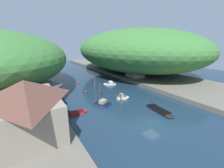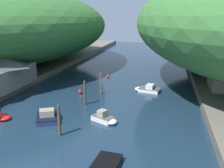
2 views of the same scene
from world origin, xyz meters
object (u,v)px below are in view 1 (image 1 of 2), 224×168
object	(u,v)px
waterfront_building	(27,106)
person_by_boathouse	(44,100)
channel_buoy_near	(86,91)
boat_red_skiff	(123,97)
boathouse_shed	(39,89)
right_bank_cottage	(135,71)
boat_far_right_bank	(101,103)
boat_yellow_tender	(109,84)
person_on_quay	(44,95)
channel_buoy_far	(79,82)
boat_white_cruiser	(79,112)
boat_navy_launch	(161,111)

from	to	relation	value
waterfront_building	person_by_boathouse	distance (m)	10.44
channel_buoy_near	boat_red_skiff	bearing A→B (deg)	-56.14
boathouse_shed	right_bank_cottage	bearing A→B (deg)	10.94
channel_buoy_near	boat_far_right_bank	bearing A→B (deg)	-92.23
boathouse_shed	boat_red_skiff	size ratio (longest dim) A/B	3.21
boathouse_shed	right_bank_cottage	distance (m)	32.63
channel_buoy_near	person_by_boathouse	xyz separation A→B (m)	(-11.08, -5.14, 1.71)
boathouse_shed	channel_buoy_near	xyz separation A→B (m)	(11.53, 2.41, -3.22)
right_bank_cottage	boat_yellow_tender	xyz separation A→B (m)	(-11.04, -0.45, -3.08)
right_bank_cottage	person_on_quay	distance (m)	31.75
channel_buoy_far	boat_yellow_tender	bearing A→B (deg)	-42.16
boat_far_right_bank	channel_buoy_far	size ratio (longest dim) A/B	5.72
boathouse_shed	boat_white_cruiser	world-z (taller)	boathouse_shed
waterfront_building	boat_yellow_tender	world-z (taller)	waterfront_building
boathouse_shed	channel_buoy_near	size ratio (longest dim) A/B	13.06
boathouse_shed	right_bank_cottage	xyz separation A→B (m)	(32.04, 6.19, -0.10)
waterfront_building	boat_far_right_bank	size ratio (longest dim) A/B	2.77
waterfront_building	channel_buoy_far	bearing A→B (deg)	57.64
boat_navy_launch	boat_far_right_bank	bearing A→B (deg)	-42.74
right_bank_cottage	person_on_quay	size ratio (longest dim) A/B	3.63
channel_buoy_far	person_by_boathouse	bearing A→B (deg)	-129.57
waterfront_building	boat_red_skiff	xyz separation A→B (m)	(20.16, 5.73, -4.53)
right_bank_cottage	boat_yellow_tender	distance (m)	11.47
boat_red_skiff	person_by_boathouse	world-z (taller)	person_by_boathouse
right_bank_cottage	person_by_boathouse	world-z (taller)	right_bank_cottage
boat_red_skiff	channel_buoy_near	bearing A→B (deg)	-119.98
boat_red_skiff	person_on_quay	bearing A→B (deg)	-86.18
boat_navy_launch	channel_buoy_near	distance (m)	20.55
waterfront_building	boat_navy_launch	xyz separation A→B (m)	(22.09, -4.26, -4.69)
boat_far_right_bank	person_by_boathouse	bearing A→B (deg)	130.83
channel_buoy_near	channel_buoy_far	distance (m)	10.49
boat_red_skiff	boat_far_right_bank	bearing A→B (deg)	-57.74
waterfront_building	channel_buoy_near	size ratio (longest dim) A/B	15.75
boat_white_cruiser	channel_buoy_far	world-z (taller)	channel_buoy_far
boathouse_shed	channel_buoy_far	xyz separation A→B (m)	(13.25, 12.75, -3.22)
boat_navy_launch	person_on_quay	size ratio (longest dim) A/B	3.88
waterfront_building	boathouse_shed	distance (m)	12.63
waterfront_building	channel_buoy_near	distance (m)	20.91
right_bank_cottage	person_on_quay	world-z (taller)	right_bank_cottage
boathouse_shed	boat_white_cruiser	distance (m)	10.65
waterfront_building	person_by_boathouse	size ratio (longest dim) A/B	7.50
right_bank_cottage	boat_far_right_bank	xyz separation A→B (m)	(-20.88, -13.42, -3.03)
boat_white_cruiser	boat_navy_launch	bearing A→B (deg)	62.43
boathouse_shed	channel_buoy_far	bearing A→B (deg)	43.91
boat_navy_launch	person_by_boathouse	size ratio (longest dim) A/B	3.88
person_by_boathouse	boat_navy_launch	bearing A→B (deg)	-122.71
boat_navy_launch	channel_buoy_far	world-z (taller)	channel_buoy_far
boat_far_right_bank	channel_buoy_near	distance (m)	9.65
boat_red_skiff	boat_navy_launch	xyz separation A→B (m)	(1.94, -9.99, -0.16)
boat_white_cruiser	person_on_quay	distance (m)	10.10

